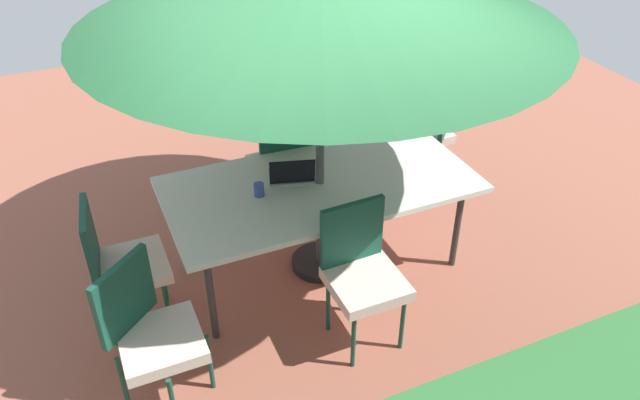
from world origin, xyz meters
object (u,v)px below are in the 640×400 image
at_px(chair_northeast, 151,331).
at_px(chair_southwest, 428,128).
at_px(chair_north, 362,270).
at_px(cup, 259,190).
at_px(chair_east, 120,261).
at_px(laptop, 292,175).
at_px(dining_table, 320,188).
at_px(chair_south, 282,163).

xyz_separation_m(chair_northeast, chair_southwest, (-2.75, -1.48, 0.00)).
xyz_separation_m(chair_north, cup, (0.41, -0.77, 0.26)).
bearing_deg(chair_northeast, chair_east, 54.62).
relative_size(chair_north, laptop, 2.60).
height_order(dining_table, chair_north, chair_north).
relative_size(chair_northeast, chair_north, 1.00).
bearing_deg(chair_north, dining_table, 85.20).
bearing_deg(chair_east, chair_north, -110.58).
distance_m(dining_table, laptop, 0.22).
bearing_deg(chair_southwest, dining_table, -17.64).
bearing_deg(chair_southwest, laptop, -23.56).
bearing_deg(laptop, chair_northeast, 51.62).
xyz_separation_m(chair_south, chair_north, (0.01, 1.44, 0.00)).
bearing_deg(cup, chair_south, -121.76).
bearing_deg(chair_east, chair_south, -56.13).
height_order(chair_east, chair_southwest, same).
bearing_deg(chair_northeast, chair_southwest, -12.19).
bearing_deg(chair_south, chair_east, 31.01).
height_order(chair_east, chair_north, same).
bearing_deg(chair_north, laptop, 97.19).
bearing_deg(chair_north, chair_south, 87.84).
bearing_deg(chair_south, chair_southwest, -174.52).
bearing_deg(chair_northeast, laptop, -5.40).
xyz_separation_m(chair_northeast, chair_north, (-1.34, 0.01, 0.00)).
bearing_deg(chair_southwest, cup, -24.23).
height_order(chair_northeast, laptop, laptop).
bearing_deg(chair_south, chair_north, 93.34).
bearing_deg(chair_southwest, chair_south, -43.94).
height_order(dining_table, chair_southwest, chair_southwest).
relative_size(chair_south, laptop, 2.60).
height_order(chair_south, laptop, laptop).
bearing_deg(chair_northeast, dining_table, -12.16).
relative_size(dining_table, chair_northeast, 2.24).
distance_m(chair_east, chair_northeast, 0.70).
bearing_deg(chair_east, chair_southwest, -68.13).
xyz_separation_m(chair_northeast, laptop, (-1.20, -0.84, 0.26)).
height_order(chair_south, chair_southwest, same).
bearing_deg(cup, chair_northeast, 39.16).
xyz_separation_m(chair_east, chair_southwest, (-2.81, -0.78, 0.00)).
distance_m(chair_east, chair_north, 1.57).
bearing_deg(chair_southwest, chair_north, 0.71).
distance_m(laptop, cup, 0.29).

